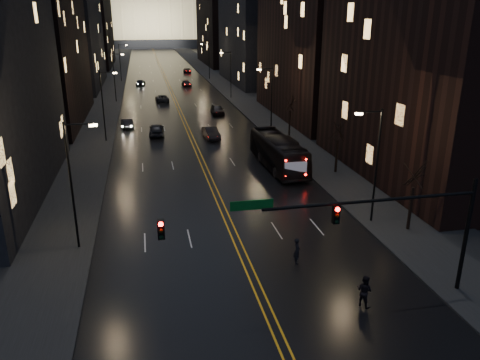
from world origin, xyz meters
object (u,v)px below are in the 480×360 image
traffic_signal (378,219)px  pedestrian_a (297,251)px  bus (278,152)px  oncoming_car_a (157,129)px  pedestrian_b (364,291)px  oncoming_car_b (127,123)px  receding_car_a (211,133)px

traffic_signal → pedestrian_a: size_ratio=9.62×
bus → oncoming_car_a: 20.95m
pedestrian_b → oncoming_car_a: bearing=-20.5°
traffic_signal → pedestrian_a: bearing=118.2°
traffic_signal → pedestrian_b: traffic_signal is taller
oncoming_car_b → receding_car_a: 13.98m
bus → receding_car_a: bearing=108.6°
bus → oncoming_car_a: bearing=123.5°
oncoming_car_b → receding_car_a: bearing=134.6°
bus → oncoming_car_b: bus is taller
bus → oncoming_car_b: (-16.21, 22.43, -1.01)m
receding_car_a → oncoming_car_b: bearing=136.7°
traffic_signal → receding_car_a: (-3.41, 38.95, -4.34)m
traffic_signal → oncoming_car_a: size_ratio=3.55×
oncoming_car_a → traffic_signal: bearing=106.8°
traffic_signal → oncoming_car_b: bearing=106.8°
traffic_signal → pedestrian_a: (-2.68, 5.00, -4.20)m
oncoming_car_b → pedestrian_b: size_ratio=2.27×
bus → pedestrian_a: size_ratio=6.84×
traffic_signal → oncoming_car_a: 43.62m
oncoming_car_b → receding_car_a: receding_car_a is taller
bus → oncoming_car_a: size_ratio=2.52×
oncoming_car_a → pedestrian_a: pedestrian_a is taller
bus → pedestrian_a: bus is taller
receding_car_a → traffic_signal: bearing=-90.2°
traffic_signal → oncoming_car_b: (-14.41, 47.57, -4.40)m
oncoming_car_a → receding_car_a: 7.68m
pedestrian_a → pedestrian_b: pedestrian_b is taller
traffic_signal → receding_car_a: 39.34m
pedestrian_a → oncoming_car_b: bearing=23.8°
oncoming_car_a → receding_car_a: size_ratio=1.05×
pedestrian_b → traffic_signal: bearing=-93.8°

